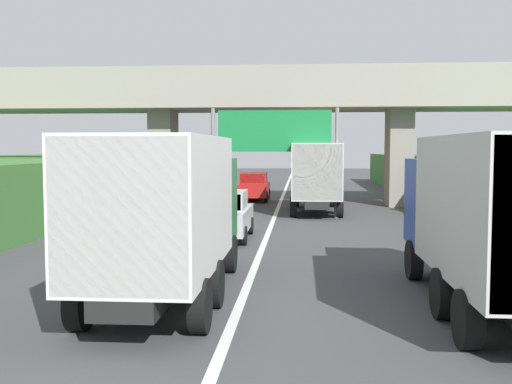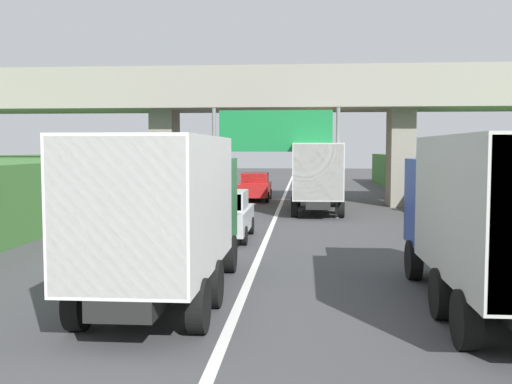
{
  "view_description": "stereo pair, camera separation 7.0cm",
  "coord_description": "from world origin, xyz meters",
  "px_view_note": "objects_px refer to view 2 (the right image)",
  "views": [
    {
      "loc": [
        1.25,
        4.88,
        3.2
      ],
      "look_at": [
        0.0,
        21.1,
        2.0
      ],
      "focal_mm": 41.6,
      "sensor_mm": 36.0,
      "label": 1
    },
    {
      "loc": [
        1.32,
        4.88,
        3.2
      ],
      "look_at": [
        0.0,
        21.1,
        2.0
      ],
      "focal_mm": 41.6,
      "sensor_mm": 36.0,
      "label": 2
    }
  ],
  "objects_px": {
    "truck_yellow": "(317,174)",
    "construction_barrel_3": "(472,234)",
    "construction_barrel_4": "(433,215)",
    "truck_blue": "(492,214)",
    "car_silver": "(224,215)",
    "truck_green": "(167,209)",
    "construction_barrel_5": "(411,203)",
    "car_red": "(255,187)",
    "overhead_highway_sign": "(276,138)"
  },
  "relations": [
    {
      "from": "truck_blue",
      "to": "construction_barrel_3",
      "type": "relative_size",
      "value": 8.11
    },
    {
      "from": "truck_yellow",
      "to": "construction_barrel_3",
      "type": "bearing_deg",
      "value": -64.98
    },
    {
      "from": "overhead_highway_sign",
      "to": "construction_barrel_5",
      "type": "distance_m",
      "value": 8.09
    },
    {
      "from": "car_red",
      "to": "construction_barrel_3",
      "type": "height_order",
      "value": "car_red"
    },
    {
      "from": "construction_barrel_3",
      "to": "overhead_highway_sign",
      "type": "bearing_deg",
      "value": 130.63
    },
    {
      "from": "truck_green",
      "to": "construction_barrel_4",
      "type": "relative_size",
      "value": 8.11
    },
    {
      "from": "construction_barrel_3",
      "to": "construction_barrel_5",
      "type": "relative_size",
      "value": 1.0
    },
    {
      "from": "truck_yellow",
      "to": "car_red",
      "type": "height_order",
      "value": "truck_yellow"
    },
    {
      "from": "car_red",
      "to": "construction_barrel_5",
      "type": "distance_m",
      "value": 10.09
    },
    {
      "from": "truck_green",
      "to": "truck_blue",
      "type": "height_order",
      "value": "same"
    },
    {
      "from": "car_red",
      "to": "construction_barrel_4",
      "type": "relative_size",
      "value": 4.56
    },
    {
      "from": "construction_barrel_4",
      "to": "construction_barrel_3",
      "type": "bearing_deg",
      "value": -89.44
    },
    {
      "from": "truck_yellow",
      "to": "car_silver",
      "type": "relative_size",
      "value": 1.78
    },
    {
      "from": "truck_yellow",
      "to": "construction_barrel_3",
      "type": "distance_m",
      "value": 11.41
    },
    {
      "from": "truck_blue",
      "to": "construction_barrel_5",
      "type": "bearing_deg",
      "value": 84.64
    },
    {
      "from": "overhead_highway_sign",
      "to": "truck_blue",
      "type": "height_order",
      "value": "overhead_highway_sign"
    },
    {
      "from": "truck_green",
      "to": "car_red",
      "type": "bearing_deg",
      "value": 90.26
    },
    {
      "from": "construction_barrel_4",
      "to": "construction_barrel_5",
      "type": "distance_m",
      "value": 5.49
    },
    {
      "from": "truck_yellow",
      "to": "truck_blue",
      "type": "distance_m",
      "value": 18.18
    },
    {
      "from": "truck_yellow",
      "to": "car_silver",
      "type": "bearing_deg",
      "value": -110.59
    },
    {
      "from": "overhead_highway_sign",
      "to": "truck_blue",
      "type": "distance_m",
      "value": 16.39
    },
    {
      "from": "car_silver",
      "to": "overhead_highway_sign",
      "type": "bearing_deg",
      "value": 77.56
    },
    {
      "from": "car_silver",
      "to": "construction_barrel_4",
      "type": "distance_m",
      "value": 9.26
    },
    {
      "from": "overhead_highway_sign",
      "to": "construction_barrel_4",
      "type": "bearing_deg",
      "value": -19.44
    },
    {
      "from": "construction_barrel_4",
      "to": "truck_green",
      "type": "bearing_deg",
      "value": -122.98
    },
    {
      "from": "car_red",
      "to": "construction_barrel_5",
      "type": "xyz_separation_m",
      "value": [
        8.38,
        -5.6,
        -0.4
      ]
    },
    {
      "from": "construction_barrel_3",
      "to": "car_silver",
      "type": "bearing_deg",
      "value": 172.15
    },
    {
      "from": "truck_blue",
      "to": "car_silver",
      "type": "relative_size",
      "value": 1.78
    },
    {
      "from": "truck_blue",
      "to": "construction_barrel_5",
      "type": "distance_m",
      "value": 18.78
    },
    {
      "from": "construction_barrel_3",
      "to": "construction_barrel_4",
      "type": "xyz_separation_m",
      "value": [
        -0.05,
        5.49,
        0.0
      ]
    },
    {
      "from": "car_red",
      "to": "construction_barrel_4",
      "type": "xyz_separation_m",
      "value": [
        8.34,
        -11.09,
        -0.4
      ]
    },
    {
      "from": "car_red",
      "to": "construction_barrel_4",
      "type": "height_order",
      "value": "car_red"
    },
    {
      "from": "truck_blue",
      "to": "car_silver",
      "type": "height_order",
      "value": "truck_blue"
    },
    {
      "from": "car_silver",
      "to": "car_red",
      "type": "distance_m",
      "value": 15.45
    },
    {
      "from": "overhead_highway_sign",
      "to": "construction_barrel_4",
      "type": "distance_m",
      "value": 7.78
    },
    {
      "from": "truck_green",
      "to": "car_silver",
      "type": "xyz_separation_m",
      "value": [
        0.08,
        8.33,
        -1.08
      ]
    },
    {
      "from": "truck_green",
      "to": "car_silver",
      "type": "bearing_deg",
      "value": 89.47
    },
    {
      "from": "truck_blue",
      "to": "construction_barrel_4",
      "type": "distance_m",
      "value": 13.35
    },
    {
      "from": "truck_green",
      "to": "construction_barrel_5",
      "type": "bearing_deg",
      "value": 65.51
    },
    {
      "from": "truck_yellow",
      "to": "construction_barrel_4",
      "type": "relative_size",
      "value": 8.11
    },
    {
      "from": "truck_blue",
      "to": "construction_barrel_4",
      "type": "bearing_deg",
      "value": 82.61
    },
    {
      "from": "construction_barrel_3",
      "to": "construction_barrel_4",
      "type": "distance_m",
      "value": 5.49
    },
    {
      "from": "car_silver",
      "to": "construction_barrel_4",
      "type": "bearing_deg",
      "value": 28.1
    },
    {
      "from": "overhead_highway_sign",
      "to": "truck_green",
      "type": "height_order",
      "value": "overhead_highway_sign"
    },
    {
      "from": "construction_barrel_4",
      "to": "truck_yellow",
      "type": "bearing_deg",
      "value": 134.79
    },
    {
      "from": "overhead_highway_sign",
      "to": "truck_yellow",
      "type": "distance_m",
      "value": 3.56
    },
    {
      "from": "truck_yellow",
      "to": "construction_barrel_3",
      "type": "relative_size",
      "value": 8.11
    },
    {
      "from": "car_silver",
      "to": "construction_barrel_4",
      "type": "xyz_separation_m",
      "value": [
        8.16,
        4.35,
        -0.4
      ]
    },
    {
      "from": "truck_yellow",
      "to": "construction_barrel_5",
      "type": "bearing_deg",
      "value": 8.59
    },
    {
      "from": "truck_yellow",
      "to": "construction_barrel_4",
      "type": "distance_m",
      "value": 6.87
    }
  ]
}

